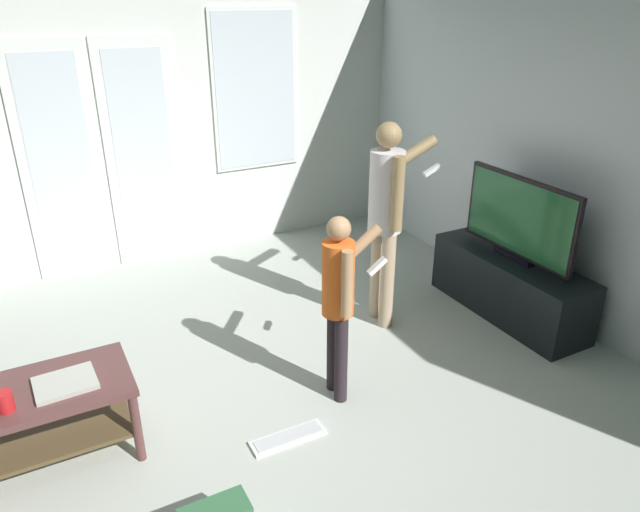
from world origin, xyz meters
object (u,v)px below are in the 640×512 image
(person_adult, at_px, (387,207))
(cup_near_edge, at_px, (5,401))
(laptop_closed, at_px, (65,383))
(tv_stand, at_px, (510,286))
(coffee_table, at_px, (42,409))
(loose_keyboard, at_px, (288,438))
(person_child, at_px, (340,293))
(flat_screen_tv, at_px, (519,219))

(person_adult, xyz_separation_m, cup_near_edge, (-2.55, -0.52, -0.40))
(laptop_closed, bearing_deg, tv_stand, -1.34)
(coffee_table, xyz_separation_m, cup_near_edge, (-0.14, -0.12, 0.18))
(person_adult, relative_size, loose_keyboard, 3.48)
(person_child, height_order, laptop_closed, person_child)
(coffee_table, xyz_separation_m, person_child, (1.66, -0.22, 0.38))
(person_child, bearing_deg, loose_keyboard, -152.87)
(tv_stand, bearing_deg, person_adult, 157.87)
(coffee_table, bearing_deg, loose_keyboard, -20.97)
(person_adult, distance_m, cup_near_edge, 2.63)
(tv_stand, xyz_separation_m, cup_near_edge, (-3.48, -0.15, 0.29))
(coffee_table, distance_m, laptop_closed, 0.20)
(cup_near_edge, bearing_deg, laptop_closed, 15.86)
(laptop_closed, bearing_deg, person_adult, 8.53)
(loose_keyboard, distance_m, cup_near_edge, 1.47)
(coffee_table, height_order, flat_screen_tv, flat_screen_tv)
(person_adult, height_order, laptop_closed, person_adult)
(loose_keyboard, bearing_deg, person_child, 27.13)
(flat_screen_tv, xyz_separation_m, laptop_closed, (-3.20, -0.07, -0.31))
(laptop_closed, bearing_deg, cup_near_edge, -166.73)
(loose_keyboard, bearing_deg, flat_screen_tv, 13.06)
(flat_screen_tv, height_order, cup_near_edge, flat_screen_tv)
(flat_screen_tv, xyz_separation_m, person_adult, (-0.93, 0.37, 0.12))
(tv_stand, xyz_separation_m, loose_keyboard, (-2.14, -0.49, -0.23))
(flat_screen_tv, relative_size, person_adult, 0.68)
(coffee_table, bearing_deg, flat_screen_tv, 0.62)
(loose_keyboard, height_order, laptop_closed, laptop_closed)
(person_adult, bearing_deg, person_child, -139.82)
(tv_stand, distance_m, person_adult, 1.21)
(flat_screen_tv, bearing_deg, laptop_closed, -178.69)
(person_child, bearing_deg, person_adult, 40.18)
(person_child, bearing_deg, flat_screen_tv, 8.80)
(person_adult, height_order, cup_near_edge, person_adult)
(person_adult, height_order, person_child, person_adult)
(loose_keyboard, relative_size, laptop_closed, 1.46)
(flat_screen_tv, relative_size, person_child, 0.87)
(coffee_table, relative_size, cup_near_edge, 8.75)
(person_child, xyz_separation_m, laptop_closed, (-1.52, 0.19, -0.23))
(person_child, xyz_separation_m, cup_near_edge, (-1.80, 0.11, -0.19))
(coffee_table, relative_size, loose_keyboard, 2.09)
(tv_stand, relative_size, person_child, 1.11)
(coffee_table, height_order, person_adult, person_adult)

